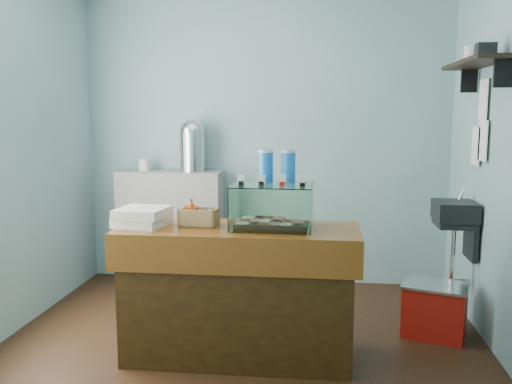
# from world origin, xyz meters

# --- Properties ---
(ground) EXTENTS (3.50, 3.50, 0.00)m
(ground) POSITION_xyz_m (0.00, 0.00, 0.00)
(ground) COLOR black
(ground) RESTS_ON ground
(room_shell) EXTENTS (3.54, 3.04, 2.82)m
(room_shell) POSITION_xyz_m (0.03, 0.01, 1.71)
(room_shell) COLOR #6F9DA2
(room_shell) RESTS_ON ground
(counter) EXTENTS (1.60, 0.60, 0.90)m
(counter) POSITION_xyz_m (0.00, -0.25, 0.46)
(counter) COLOR #3F270C
(counter) RESTS_ON ground
(back_shelf) EXTENTS (1.00, 0.32, 1.10)m
(back_shelf) POSITION_xyz_m (-0.90, 1.32, 0.55)
(back_shelf) COLOR gray
(back_shelf) RESTS_ON ground
(display_case) EXTENTS (0.54, 0.40, 0.51)m
(display_case) POSITION_xyz_m (0.22, -0.21, 1.06)
(display_case) COLOR #351E10
(display_case) RESTS_ON counter
(condiment_crate) EXTENTS (0.26, 0.17, 0.19)m
(condiment_crate) POSITION_xyz_m (-0.28, -0.23, 0.97)
(condiment_crate) COLOR tan
(condiment_crate) RESTS_ON counter
(pastry_boxes) EXTENTS (0.36, 0.37, 0.12)m
(pastry_boxes) POSITION_xyz_m (-0.65, -0.27, 0.96)
(pastry_boxes) COLOR silver
(pastry_boxes) RESTS_ON counter
(coffee_urn) EXTENTS (0.27, 0.27, 0.50)m
(coffee_urn) POSITION_xyz_m (-0.67, 1.32, 1.36)
(coffee_urn) COLOR silver
(coffee_urn) RESTS_ON back_shelf
(red_cooler) EXTENTS (0.54, 0.48, 0.40)m
(red_cooler) POSITION_xyz_m (1.40, 0.26, 0.20)
(red_cooler) COLOR #A8150D
(red_cooler) RESTS_ON ground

